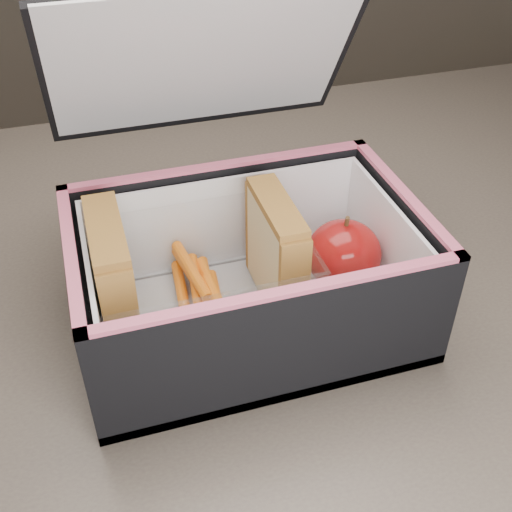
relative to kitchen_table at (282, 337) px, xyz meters
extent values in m
cube|color=brown|center=(0.00, 0.00, 0.08)|extent=(1.20, 0.80, 0.03)
cube|color=#382D26|center=(0.55, 0.35, -0.30)|extent=(0.05, 0.05, 0.72)
cube|color=black|center=(-0.05, 0.08, 0.27)|extent=(0.28, 0.10, 0.16)
cube|color=#CFBB7F|center=(-0.17, -0.05, 0.16)|extent=(0.01, 0.09, 0.10)
cube|color=#D56C82|center=(-0.16, -0.05, 0.15)|extent=(0.01, 0.09, 0.09)
cube|color=#CFBB7F|center=(-0.15, -0.05, 0.16)|extent=(0.01, 0.09, 0.10)
cube|color=brown|center=(-0.16, -0.05, 0.21)|extent=(0.03, 0.10, 0.01)
cube|color=#CFBB7F|center=(-0.03, -0.05, 0.15)|extent=(0.01, 0.09, 0.09)
cube|color=#D56C82|center=(-0.03, -0.05, 0.15)|extent=(0.01, 0.08, 0.09)
cube|color=#CFBB7F|center=(-0.02, -0.05, 0.15)|extent=(0.01, 0.09, 0.09)
cube|color=brown|center=(-0.03, -0.05, 0.20)|extent=(0.03, 0.09, 0.01)
cylinder|color=orange|center=(-0.08, -0.03, 0.11)|extent=(0.02, 0.08, 0.01)
cylinder|color=orange|center=(-0.08, -0.04, 0.12)|extent=(0.01, 0.08, 0.01)
cylinder|color=orange|center=(-0.08, -0.08, 0.13)|extent=(0.01, 0.08, 0.01)
cylinder|color=orange|center=(-0.08, -0.05, 0.11)|extent=(0.02, 0.08, 0.01)
cylinder|color=orange|center=(-0.09, -0.03, 0.12)|extent=(0.02, 0.08, 0.01)
cylinder|color=orange|center=(-0.10, -0.03, 0.13)|extent=(0.02, 0.08, 0.01)
cylinder|color=orange|center=(-0.11, -0.03, 0.11)|extent=(0.02, 0.08, 0.01)
cylinder|color=orange|center=(-0.09, -0.01, 0.12)|extent=(0.02, 0.08, 0.01)
cube|color=white|center=(0.03, -0.05, 0.11)|extent=(0.08, 0.08, 0.01)
ellipsoid|color=maroon|center=(0.04, -0.05, 0.14)|extent=(0.08, 0.08, 0.06)
cylinder|color=#4B341B|center=(0.04, -0.05, 0.18)|extent=(0.01, 0.01, 0.01)
camera|label=1|loc=(-0.17, -0.46, 0.49)|focal=45.00mm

